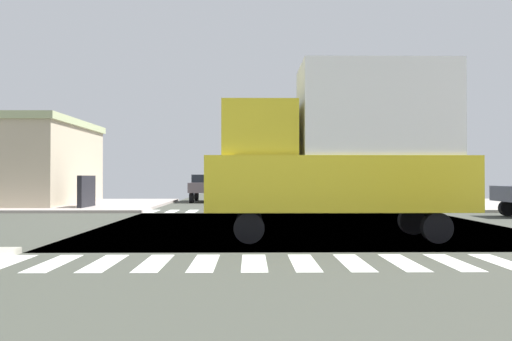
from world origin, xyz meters
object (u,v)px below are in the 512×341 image
suv_middle_2 (248,182)px  sedan_nearside_1 (205,186)px  traffic_signal_mast (394,118)px  box_truck_farside_1 (344,147)px  street_lamp (401,126)px  sedan_trailing_4 (222,182)px

suv_middle_2 → sedan_nearside_1: bearing=-19.0°
traffic_signal_mast → box_truck_farside_1: (-4.72, -11.01, -2.19)m
traffic_signal_mast → box_truck_farside_1: bearing=-113.2°
sedan_nearside_1 → suv_middle_2: suv_middle_2 is taller
street_lamp → suv_middle_2: (-9.91, 1.32, -3.65)m
sedan_trailing_4 → box_truck_farside_1: bearing=98.1°
sedan_nearside_1 → box_truck_farside_1: (5.82, -19.95, 1.45)m
traffic_signal_mast → sedan_trailing_4: size_ratio=1.87×
box_truck_farside_1 → sedan_trailing_4: bearing=8.1°
street_lamp → sedan_nearside_1: bearing=169.7°
traffic_signal_mast → sedan_nearside_1: 14.29m
box_truck_farside_1 → suv_middle_2: 19.16m
suv_middle_2 → sedan_trailing_4: bearing=-82.2°
street_lamp → suv_middle_2: size_ratio=1.85×
box_truck_farside_1 → suv_middle_2: (-2.82, 18.92, -1.17)m
street_lamp → suv_middle_2: bearing=172.4°
sedan_trailing_4 → traffic_signal_mast: bearing=109.5°
sedan_nearside_1 → suv_middle_2: bearing=161.0°
box_truck_farside_1 → sedan_trailing_4: 41.18m
box_truck_farside_1 → street_lamp: bearing=-22.0°
traffic_signal_mast → sedan_nearside_1: size_ratio=1.87×
traffic_signal_mast → street_lamp: size_ratio=0.95×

